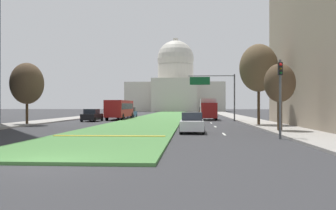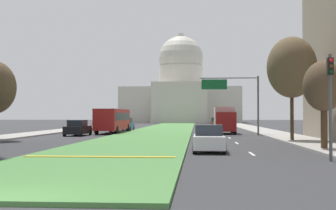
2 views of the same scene
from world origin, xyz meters
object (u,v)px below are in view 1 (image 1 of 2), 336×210
Objects in this scene: traffic_light_near_right at (280,88)px; street_tree_right_near at (280,84)px; street_tree_right_mid at (259,68)px; city_bus at (120,108)px; sedan_far_horizon at (203,111)px; capitol_building at (175,86)px; overhead_guide_sign at (217,87)px; street_tree_left_mid at (27,84)px; sedan_lead_stopped at (192,123)px; sedan_distant at (130,113)px; sedan_midblock at (92,116)px; box_truck_delivery at (208,109)px.

traffic_light_near_right is 6.66m from street_tree_right_near.
city_bus is at bearing 138.06° from street_tree_right_mid.
city_bus is (-18.32, 16.46, -4.45)m from street_tree_right_mid.
capitol_building is at bearing 99.36° from sedan_far_horizon.
overhead_guide_sign is (9.05, -80.13, -4.33)m from capitol_building.
street_tree_right_mid reaches higher than street_tree_left_mid.
city_bus is (-14.61, 5.29, -2.92)m from overhead_guide_sign.
sedan_lead_stopped is (-5.74, 5.26, -2.54)m from traffic_light_near_right.
sedan_lead_stopped is 51.90m from sedan_far_horizon.
overhead_guide_sign reaches higher than sedan_distant.
sedan_midblock reaches higher than sedan_lead_stopped.
sedan_midblock is 0.73× the size of box_truck_delivery.
overhead_guide_sign is 1.41× the size of sedan_lead_stopped.
street_tree_right_mid is (-0.06, 9.05, 2.21)m from street_tree_right_near.
city_bus reaches higher than sedan_far_horizon.
capitol_building is 82.75m from sedan_midblock.
capitol_building is 7.34× the size of sedan_midblock.
capitol_building is 80.75m from overhead_guide_sign.
box_truck_delivery reaches higher than sedan_far_horizon.
overhead_guide_sign is 24.60m from street_tree_left_mid.
sedan_far_horizon is (-3.11, 57.08, -2.48)m from traffic_light_near_right.
sedan_far_horizon is at bearing 87.09° from sedan_lead_stopped.
street_tree_left_mid is 1.50× the size of sedan_lead_stopped.
sedan_lead_stopped is at bearing -67.39° from city_bus.
city_bus is (7.12, 16.82, -2.85)m from street_tree_left_mid.
traffic_light_near_right is 0.81× the size of box_truck_delivery.
street_tree_right_mid is 1.89× the size of sedan_midblock.
street_tree_right_mid reaches higher than overhead_guide_sign.
overhead_guide_sign is at bearing 100.56° from street_tree_right_near.
street_tree_left_mid is at bearing -152.04° from overhead_guide_sign.
sedan_lead_stopped is at bearing -55.29° from sedan_midblock.
street_tree_left_mid reaches higher than sedan_midblock.
overhead_guide_sign is 11.86m from street_tree_right_mid.
overhead_guide_sign is 30.67m from sedan_far_horizon.
traffic_light_near_right reaches higher than sedan_midblock.
street_tree_right_near is 1.30× the size of sedan_far_horizon.
sedan_far_horizon is (20.87, 41.95, -3.78)m from street_tree_left_mid.
capitol_building is at bearing 85.75° from city_bus.
sedan_midblock is 1.07× the size of sedan_far_horizon.
traffic_light_near_right is 36.17m from city_bus.
sedan_distant is (-18.11, 25.22, -5.37)m from street_tree_right_mid.
street_tree_left_mid is 11.43m from sedan_midblock.
sedan_midblock is at bearing -173.89° from overhead_guide_sign.
city_bus is at bearing -94.25° from capitol_building.
traffic_light_near_right is at bearing -85.16° from overhead_guide_sign.
box_truck_delivery is 0.58× the size of city_bus.
street_tree_right_mid reaches higher than sedan_lead_stopped.
sedan_lead_stopped is 37.11m from sedan_distant.
capitol_building is 5.26× the size of overhead_guide_sign.
street_tree_right_mid is 2.02× the size of sedan_far_horizon.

